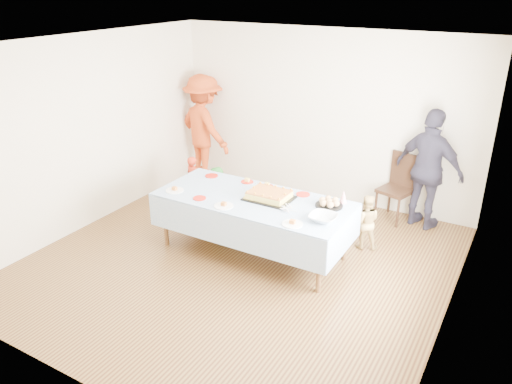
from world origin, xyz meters
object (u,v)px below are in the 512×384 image
at_px(party_table, 253,202).
at_px(adult_left, 204,128).
at_px(dining_chair, 399,183).
at_px(birthday_cake, 269,195).

bearing_deg(party_table, adult_left, 138.00).
bearing_deg(dining_chair, adult_left, -162.69).
bearing_deg(adult_left, birthday_cake, 160.78).
relative_size(party_table, dining_chair, 2.48).
relative_size(party_table, birthday_cake, 4.28).
height_order(party_table, birthday_cake, birthday_cake).
height_order(birthday_cake, adult_left, adult_left).
relative_size(party_table, adult_left, 1.34).
xyz_separation_m(party_table, adult_left, (-2.12, 1.90, 0.21)).
height_order(party_table, dining_chair, dining_chair).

